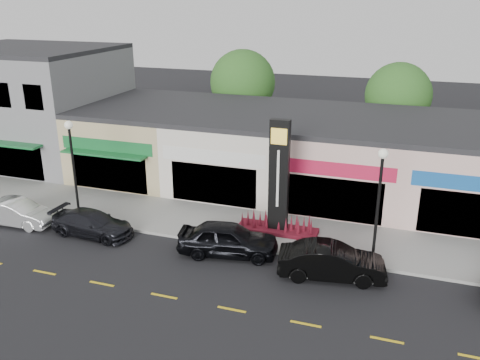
{
  "coord_description": "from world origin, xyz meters",
  "views": [
    {
      "loc": [
        8.82,
        -19.25,
        11.84
      ],
      "look_at": [
        0.99,
        4.0,
        2.85
      ],
      "focal_mm": 38.0,
      "sensor_mm": 36.0,
      "label": 1
    }
  ],
  "objects": [
    {
      "name": "ground",
      "position": [
        0.0,
        0.0,
        0.0
      ],
      "size": [
        120.0,
        120.0,
        0.0
      ],
      "primitive_type": "plane",
      "color": "black",
      "rests_on": "ground"
    },
    {
      "name": "sidewalk",
      "position": [
        0.0,
        4.35,
        0.07
      ],
      "size": [
        52.0,
        4.3,
        0.15
      ],
      "primitive_type": "cube",
      "color": "gray",
      "rests_on": "ground"
    },
    {
      "name": "curb",
      "position": [
        0.0,
        2.1,
        0.07
      ],
      "size": [
        52.0,
        0.2,
        0.15
      ],
      "primitive_type": "cube",
      "color": "gray",
      "rests_on": "ground"
    },
    {
      "name": "building_grey_2story",
      "position": [
        -18.0,
        11.48,
        4.14
      ],
      "size": [
        12.0,
        10.95,
        8.3
      ],
      "color": "slate",
      "rests_on": "ground"
    },
    {
      "name": "shop_beige",
      "position": [
        -8.5,
        11.46,
        2.4
      ],
      "size": [
        7.0,
        10.85,
        4.8
      ],
      "color": "tan",
      "rests_on": "ground"
    },
    {
      "name": "shop_cream",
      "position": [
        -1.5,
        11.47,
        2.4
      ],
      "size": [
        7.0,
        10.01,
        4.8
      ],
      "color": "beige",
      "rests_on": "ground"
    },
    {
      "name": "shop_pink_w",
      "position": [
        5.5,
        11.47,
        2.4
      ],
      "size": [
        7.0,
        10.01,
        4.8
      ],
      "color": "beige",
      "rests_on": "ground"
    },
    {
      "name": "shop_pink_e",
      "position": [
        12.5,
        11.47,
        2.4
      ],
      "size": [
        7.0,
        10.01,
        4.8
      ],
      "color": "beige",
      "rests_on": "ground"
    },
    {
      "name": "tree_rear_west",
      "position": [
        -4.0,
        19.5,
        5.22
      ],
      "size": [
        5.2,
        5.2,
        7.83
      ],
      "color": "#382619",
      "rests_on": "ground"
    },
    {
      "name": "tree_rear_mid",
      "position": [
        8.0,
        19.5,
        4.88
      ],
      "size": [
        4.8,
        4.8,
        7.29
      ],
      "color": "#382619",
      "rests_on": "ground"
    },
    {
      "name": "lamp_west_near",
      "position": [
        -8.0,
        2.5,
        3.48
      ],
      "size": [
        0.44,
        0.44,
        5.47
      ],
      "color": "black",
      "rests_on": "sidewalk"
    },
    {
      "name": "lamp_east_near",
      "position": [
        8.0,
        2.5,
        3.48
      ],
      "size": [
        0.44,
        0.44,
        5.47
      ],
      "color": "black",
      "rests_on": "sidewalk"
    },
    {
      "name": "pylon_sign",
      "position": [
        3.0,
        4.2,
        2.27
      ],
      "size": [
        4.2,
        1.3,
        6.0
      ],
      "color": "#5B0F1A",
      "rests_on": "sidewalk"
    },
    {
      "name": "car_white_van",
      "position": [
        -10.75,
        0.83,
        0.7
      ],
      "size": [
        1.63,
        4.28,
        1.39
      ],
      "primitive_type": "imported",
      "rotation": [
        0.0,
        0.0,
        1.61
      ],
      "color": "white",
      "rests_on": "ground"
    },
    {
      "name": "car_dark_sedan",
      "position": [
        -6.11,
        1.01,
        0.65
      ],
      "size": [
        2.04,
        4.54,
        1.29
      ],
      "primitive_type": "imported",
      "rotation": [
        0.0,
        0.0,
        1.52
      ],
      "color": "black",
      "rests_on": "ground"
    },
    {
      "name": "car_black_sedan",
      "position": [
        1.3,
        1.29,
        0.82
      ],
      "size": [
        2.74,
        5.07,
        1.64
      ],
      "primitive_type": "imported",
      "rotation": [
        0.0,
        0.0,
        1.74
      ],
      "color": "black",
      "rests_on": "ground"
    },
    {
      "name": "car_black_conv",
      "position": [
        6.36,
        0.74,
        0.78
      ],
      "size": [
        2.38,
        4.91,
        1.55
      ],
      "primitive_type": "imported",
      "rotation": [
        0.0,
        0.0,
        1.73
      ],
      "color": "black",
      "rests_on": "ground"
    }
  ]
}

